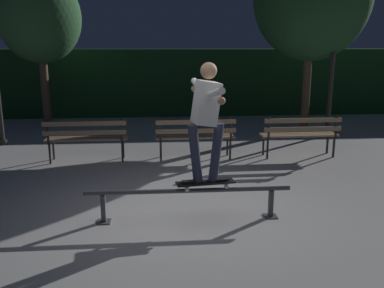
% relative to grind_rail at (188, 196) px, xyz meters
% --- Properties ---
extents(ground_plane, '(90.00, 90.00, 0.00)m').
position_rel_grind_rail_xyz_m(ground_plane, '(0.00, 0.10, -0.34)').
color(ground_plane, '#ADAAA8').
extents(hedge_backdrop, '(24.00, 1.20, 2.14)m').
position_rel_grind_rail_xyz_m(hedge_backdrop, '(0.00, 8.77, 0.73)').
color(hedge_backdrop, '#193D1E').
rests_on(hedge_backdrop, ground).
extents(grind_rail, '(2.74, 0.18, 0.44)m').
position_rel_grind_rail_xyz_m(grind_rail, '(0.00, 0.00, 0.00)').
color(grind_rail, '#47474C').
rests_on(grind_rail, ground).
extents(skateboard, '(0.80, 0.31, 0.09)m').
position_rel_grind_rail_xyz_m(skateboard, '(0.23, -0.00, 0.17)').
color(skateboard, black).
rests_on(skateboard, grind_rail).
extents(skateboarder, '(0.63, 1.40, 1.56)m').
position_rel_grind_rail_xyz_m(skateboarder, '(0.23, 0.00, 1.11)').
color(skateboarder, black).
rests_on(skateboarder, skateboard).
extents(park_bench_leftmost, '(1.61, 0.44, 0.88)m').
position_rel_grind_rail_xyz_m(park_bench_leftmost, '(-1.81, 2.99, 0.20)').
color(park_bench_leftmost, '#282623').
rests_on(park_bench_leftmost, ground).
extents(park_bench_left_center, '(1.61, 0.44, 0.88)m').
position_rel_grind_rail_xyz_m(park_bench_left_center, '(0.36, 2.99, 0.20)').
color(park_bench_left_center, '#282623').
rests_on(park_bench_left_center, ground).
extents(park_bench_right_center, '(1.61, 0.44, 0.88)m').
position_rel_grind_rail_xyz_m(park_bench_right_center, '(2.54, 2.99, 0.20)').
color(park_bench_right_center, '#282623').
rests_on(park_bench_right_center, ground).
extents(tree_far_left, '(2.22, 2.22, 4.21)m').
position_rel_grind_rail_xyz_m(tree_far_left, '(-3.53, 6.81, 2.64)').
color(tree_far_left, brown).
rests_on(tree_far_left, ground).
extents(lamp_post_right, '(0.32, 0.32, 3.90)m').
position_rel_grind_rail_xyz_m(lamp_post_right, '(3.97, 5.04, 2.14)').
color(lamp_post_right, '#282623').
rests_on(lamp_post_right, ground).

